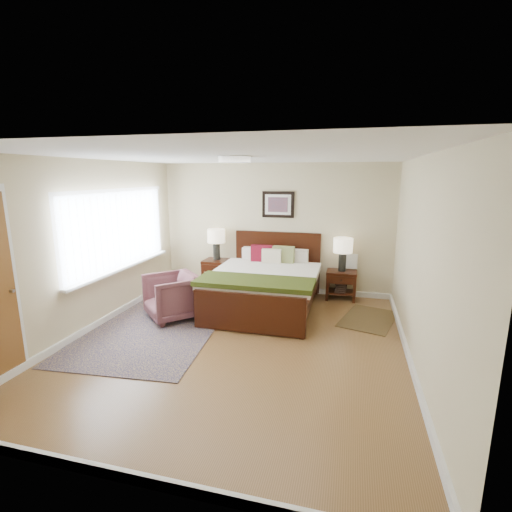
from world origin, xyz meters
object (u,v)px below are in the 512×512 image
lamp_left (216,239)px  nightstand_right (341,282)px  lamp_right (343,248)px  nightstand_left (217,266)px  rug_persian (152,331)px  bed (265,278)px  armchair (172,297)px

lamp_left → nightstand_right: bearing=-0.3°
nightstand_right → lamp_right: 0.63m
nightstand_left → rug_persian: (-0.23, -2.18, -0.48)m
bed → lamp_right: (1.25, 0.84, 0.43)m
lamp_left → armchair: (-0.16, -1.64, -0.68)m
armchair → rug_persian: size_ratio=0.31×
nightstand_left → armchair: bearing=-95.5°
nightstand_left → rug_persian: 2.25m
nightstand_left → nightstand_right: nightstand_left is taller
nightstand_right → rug_persian: bearing=-140.7°
lamp_left → lamp_right: (2.45, 0.00, -0.07)m
lamp_right → nightstand_left: bearing=-179.5°
lamp_right → lamp_left: bearing=180.0°
lamp_left → rug_persian: (-0.23, -2.21, -1.04)m
nightstand_right → lamp_right: size_ratio=0.89×
nightstand_left → lamp_right: 2.50m
nightstand_left → nightstand_right: bearing=0.2°
armchair → bed: bearing=74.4°
lamp_right → rug_persian: size_ratio=0.24×
nightstand_left → lamp_left: lamp_left is taller
nightstand_left → bed: bearing=-34.5°
bed → lamp_right: bearing=33.9°
rug_persian → bed: bearing=39.1°
armchair → lamp_left: bearing=128.4°
bed → lamp_right: size_ratio=3.57×
lamp_left → lamp_right: lamp_left is taller
nightstand_left → armchair: size_ratio=0.77×
bed → nightstand_right: bearing=33.5°
bed → nightstand_right: bed is taller
bed → lamp_left: lamp_left is taller
nightstand_left → rug_persian: size_ratio=0.24×
lamp_left → bed: bearing=-35.2°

